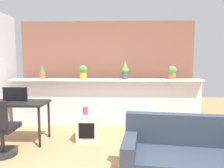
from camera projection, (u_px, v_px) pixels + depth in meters
ground_plane at (97, 166)px, 2.99m from camera, size 12.00×12.00×0.00m
divider_wall at (106, 103)px, 4.93m from camera, size 4.36×0.16×1.05m
plant_shelf at (106, 80)px, 4.83m from camera, size 4.36×0.38×0.04m
brick_wall_behind at (107, 71)px, 5.45m from camera, size 4.36×0.10×2.50m
potted_plant_0 at (42, 73)px, 4.84m from camera, size 0.12×0.12×0.32m
potted_plant_1 at (83, 71)px, 4.80m from camera, size 0.19×0.19×0.32m
potted_plant_2 at (125, 70)px, 4.79m from camera, size 0.15×0.15×0.42m
potted_plant_3 at (172, 72)px, 4.76m from camera, size 0.19×0.19×0.30m
desk at (17, 106)px, 3.87m from camera, size 1.10×0.60×0.75m
tv_monitor at (15, 94)px, 3.93m from camera, size 0.45×0.04×0.26m
office_chair at (0, 133)px, 3.27m from camera, size 0.46×0.46×0.91m
side_cube_shelf at (88, 127)px, 3.97m from camera, size 0.40×0.41×0.50m
vase_on_shelf at (85, 111)px, 3.93m from camera, size 0.10×0.10×0.14m
couch at (188, 161)px, 2.55m from camera, size 1.65×0.97×0.80m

